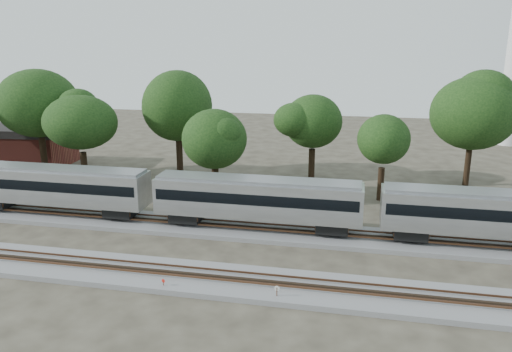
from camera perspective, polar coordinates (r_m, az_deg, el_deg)
The scene contains 15 objects.
ground at distance 41.67m, azimuth -9.54°, elevation -8.81°, with size 160.00×160.00×0.00m, color #383328.
track_far at distance 46.79m, azimuth -6.92°, elevation -5.68°, with size 160.00×5.00×0.73m.
track_near at distance 38.26m, azimuth -11.74°, elevation -10.88°, with size 160.00×5.00×0.73m.
train at distance 43.49m, azimuth 13.32°, elevation -3.22°, with size 115.88×3.31×4.89m.
switch_stand_red at distance 35.98m, azimuth -10.54°, elevation -11.96°, with size 0.27×0.12×0.87m.
switch_stand_white at distance 34.06m, azimuth 2.40°, elevation -13.05°, with size 0.36×0.07×1.13m.
switch_lever at distance 34.98m, azimuth -4.81°, elevation -13.34°, with size 0.50×0.30×0.30m, color #512D19.
brick_building at distance 75.89m, azimuth -24.63°, elevation 3.17°, with size 11.83×8.81×5.40m.
tree_1 at distance 67.30m, azimuth -23.67°, elevation 7.61°, with size 9.49×9.49×13.38m.
tree_2 at distance 61.33m, azimuth -19.45°, elevation 5.79°, with size 7.79×7.79×10.98m.
tree_3 at distance 63.71m, azimuth -8.96°, elevation 7.91°, with size 9.02×9.02×12.72m.
tree_4 at distance 53.72m, azimuth -4.77°, elevation 4.21°, with size 6.71×6.71×9.46m.
tree_5 at distance 60.75m, azimuth 6.52°, elevation 6.21°, with size 7.50×7.50×10.57m.
tree_6 at distance 54.41m, azimuth 14.38°, elevation 4.08°, with size 6.86×6.86×9.67m.
tree_7 at distance 63.20m, azimuth 23.60°, elevation 6.56°, with size 8.80×8.80×12.41m.
Camera 1 is at (14.31, -35.30, 16.91)m, focal length 35.00 mm.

